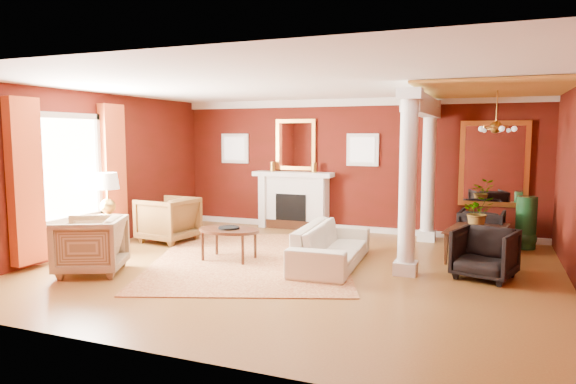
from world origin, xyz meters
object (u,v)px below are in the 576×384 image
at_px(armchair_stripe, 90,243).
at_px(side_table, 108,200).
at_px(dining_table, 479,234).
at_px(armchair_leopard, 168,217).
at_px(sofa, 332,238).
at_px(coffee_table, 229,232).

xyz_separation_m(armchair_stripe, side_table, (-0.70, 1.21, 0.49)).
height_order(armchair_stripe, dining_table, armchair_stripe).
distance_m(armchair_leopard, dining_table, 5.84).
xyz_separation_m(sofa, armchair_stripe, (-3.29, -1.84, 0.04)).
bearing_deg(sofa, side_table, 95.51).
relative_size(sofa, side_table, 1.57).
bearing_deg(sofa, armchair_stripe, 115.76).
xyz_separation_m(armchair_stripe, dining_table, (5.51, 3.19, -0.05)).
xyz_separation_m(coffee_table, dining_table, (3.93, 1.67, -0.07)).
relative_size(sofa, coffee_table, 2.11).
bearing_deg(coffee_table, side_table, -172.25).
xyz_separation_m(sofa, coffee_table, (-1.71, -0.33, 0.05)).
xyz_separation_m(armchair_stripe, coffee_table, (1.58, 1.52, 0.01)).
relative_size(sofa, dining_table, 1.48).
bearing_deg(side_table, dining_table, 17.71).
bearing_deg(armchair_leopard, coffee_table, 70.53).
relative_size(armchair_stripe, side_table, 0.66).
height_order(coffee_table, dining_table, dining_table).
distance_m(sofa, side_table, 4.07).
bearing_deg(side_table, armchair_leopard, 71.13).
bearing_deg(side_table, armchair_stripe, -60.08).
height_order(sofa, coffee_table, sofa).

